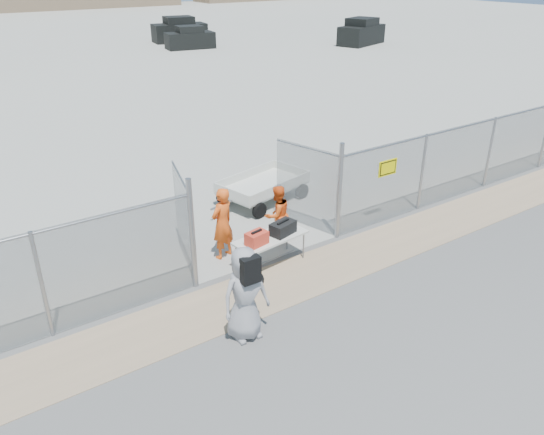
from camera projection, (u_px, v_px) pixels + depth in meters
ground at (326, 300)px, 11.03m from camera, size 160.00×160.00×0.00m
dirt_strip at (297, 278)px, 11.77m from camera, size 44.00×1.60×0.01m
chain_link_fence at (272, 217)px, 12.04m from camera, size 40.00×0.20×2.20m
folding_table at (271, 251)px, 12.14m from camera, size 1.80×0.91×0.74m
orange_bag at (257, 238)px, 11.60m from camera, size 0.52×0.39×0.29m
black_duffel at (283, 228)px, 12.05m from camera, size 0.67×0.49×0.29m
security_worker_left at (222, 224)px, 12.25m from camera, size 0.74×0.60×1.76m
security_worker_right at (277, 215)px, 12.98m from camera, size 0.78×0.63×1.50m
visitor at (245, 294)px, 9.59m from camera, size 0.93×0.62×1.86m
utility_trailer at (263, 188)px, 15.40m from camera, size 3.63×2.43×0.81m
parked_vehicle_near at (190, 38)px, 41.88m from camera, size 3.98×2.27×1.70m
parked_vehicle_mid at (179, 30)px, 45.34m from camera, size 4.74×2.69×2.03m
parked_vehicle_far at (362, 32)px, 43.90m from camera, size 4.98×3.42×2.06m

